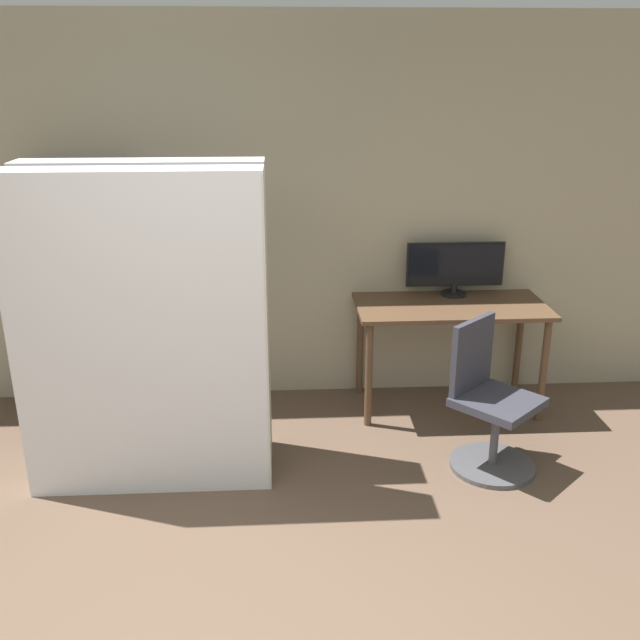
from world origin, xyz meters
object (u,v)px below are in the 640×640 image
at_px(mattress_far, 153,318).
at_px(mattress_near, 143,338).
at_px(bookshelf, 77,293).
at_px(monitor, 455,266).
at_px(office_chair, 489,410).

bearing_deg(mattress_far, mattress_near, -90.00).
bearing_deg(mattress_far, bookshelf, 129.96).
bearing_deg(monitor, mattress_far, -158.38).
xyz_separation_m(office_chair, bookshelf, (-2.67, 1.02, 0.48)).
bearing_deg(office_chair, mattress_far, 173.18).
distance_m(office_chair, mattress_near, 2.09).
relative_size(bookshelf, mattress_near, 0.91).
relative_size(bookshelf, mattress_far, 0.91).
height_order(bookshelf, mattress_far, mattress_far).
relative_size(office_chair, mattress_far, 0.50).
bearing_deg(mattress_far, monitor, 21.62).
bearing_deg(monitor, bookshelf, -179.70).
distance_m(monitor, office_chair, 1.21).
xyz_separation_m(office_chair, mattress_far, (-2.01, 0.24, 0.55)).
bearing_deg(office_chair, bookshelf, 158.99).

